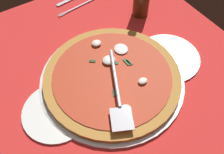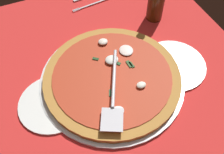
{
  "view_description": "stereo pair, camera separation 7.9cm",
  "coord_description": "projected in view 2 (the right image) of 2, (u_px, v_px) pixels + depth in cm",
  "views": [
    {
      "loc": [
        23.52,
        42.6,
        67.62
      ],
      "look_at": [
        -2.86,
        1.8,
        2.34
      ],
      "focal_mm": 41.69,
      "sensor_mm": 36.0,
      "label": 1
    },
    {
      "loc": [
        16.53,
        46.35,
        67.62
      ],
      "look_at": [
        -2.86,
        1.8,
        2.34
      ],
      "focal_mm": 41.69,
      "sensor_mm": 36.0,
      "label": 2
    }
  ],
  "objects": [
    {
      "name": "pizza_pan",
      "position": [
        112.0,
        80.0,
        0.83
      ],
      "size": [
        45.57,
        45.57,
        1.24
      ],
      "primitive_type": "cylinder",
      "color": "silver",
      "rests_on": "ground_plane"
    },
    {
      "name": "beer_bottle",
      "position": [
        156.0,
        0.0,
        0.94
      ],
      "size": [
        6.16,
        6.16,
        21.92
      ],
      "color": "#48250D",
      "rests_on": "ground_plane"
    },
    {
      "name": "dinner_plate_left",
      "position": [
        173.0,
        65.0,
        0.87
      ],
      "size": [
        21.68,
        21.68,
        1.0
      ],
      "primitive_type": "cylinder",
      "color": "white",
      "rests_on": "ground_plane"
    },
    {
      "name": "dinner_plate_right",
      "position": [
        53.0,
        104.0,
        0.78
      ],
      "size": [
        20.27,
        20.27,
        1.0
      ],
      "primitive_type": "cylinder",
      "color": "white",
      "rests_on": "ground_plane"
    },
    {
      "name": "ground_plane",
      "position": [
        102.0,
        81.0,
        0.84
      ],
      "size": [
        100.41,
        100.41,
        0.8
      ],
      "primitive_type": "cube",
      "color": "red"
    },
    {
      "name": "checker_pattern",
      "position": [
        102.0,
        80.0,
        0.84
      ],
      "size": [
        100.41,
        100.41,
        0.1
      ],
      "color": "silver",
      "rests_on": "ground_plane"
    },
    {
      "name": "pizza",
      "position": [
        112.0,
        77.0,
        0.81
      ],
      "size": [
        43.08,
        43.08,
        3.27
      ],
      "color": "#B98038",
      "rests_on": "pizza_pan"
    },
    {
      "name": "pizza_server",
      "position": [
        113.0,
        92.0,
        0.75
      ],
      "size": [
        15.51,
        26.9,
        1.0
      ],
      "rotation": [
        0.0,
        0.0,
        1.12
      ],
      "color": "silver",
      "rests_on": "pizza"
    }
  ]
}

